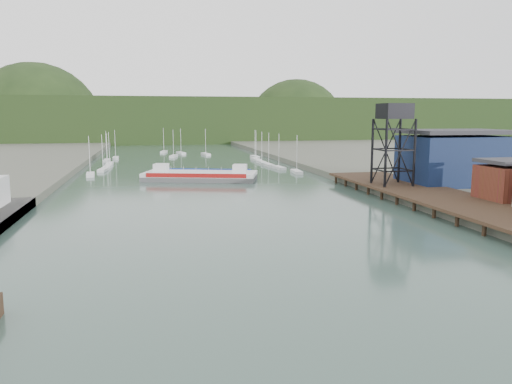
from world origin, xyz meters
name	(u,v)px	position (x,y,z in m)	size (l,w,h in m)	color
ground	(324,333)	(0.00, 0.00, 0.00)	(600.00, 600.00, 0.00)	#2C443E
east_pier	(437,196)	(37.00, 45.00, 1.90)	(14.00, 70.00, 2.45)	black
lift_tower	(394,116)	(35.00, 58.00, 15.65)	(6.50, 6.50, 16.00)	black
blue_shed	(454,158)	(50.00, 60.00, 7.06)	(20.50, 14.50, 11.30)	black
marina_sailboats	(186,161)	(0.08, 138.46, 0.35)	(57.71, 92.65, 0.90)	silver
distant_hills	(161,124)	(-3.98, 301.35, 10.38)	(500.00, 120.00, 80.00)	black
chain_ferry	(200,175)	(0.02, 89.93, 1.13)	(29.41, 18.54, 3.95)	#525255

